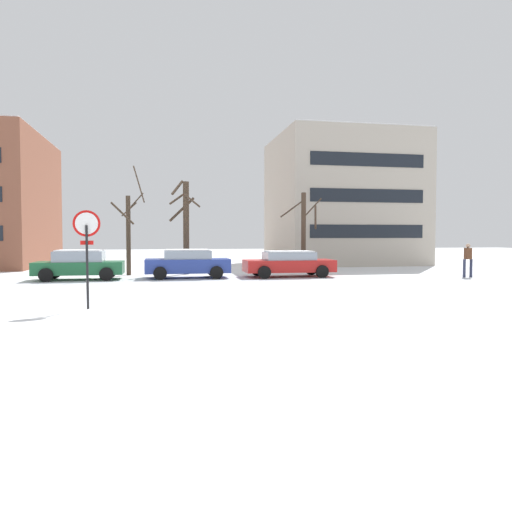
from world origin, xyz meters
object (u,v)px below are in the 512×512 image
object	(u,v)px
parked_car_green	(80,265)
pedestrian_crossing	(468,258)
stop_sign	(87,240)
parked_car_blue	(188,263)
parked_car_red	(289,263)

from	to	relation	value
parked_car_green	pedestrian_crossing	bearing A→B (deg)	-6.92
stop_sign	parked_car_green	xyz separation A→B (m)	(-1.78, 9.81, -1.27)
parked_car_blue	stop_sign	bearing A→B (deg)	-108.92
stop_sign	parked_car_red	distance (m)	12.82
parked_car_green	stop_sign	bearing A→B (deg)	-79.72
stop_sign	parked_car_blue	xyz separation A→B (m)	(3.37, 9.84, -1.26)
parked_car_blue	parked_car_red	bearing A→B (deg)	-3.97
parked_car_green	parked_car_blue	size ratio (longest dim) A/B	0.98
stop_sign	pedestrian_crossing	xyz separation A→B (m)	(17.42, 7.48, -1.00)
parked_car_blue	pedestrian_crossing	world-z (taller)	pedestrian_crossing
parked_car_red	pedestrian_crossing	world-z (taller)	pedestrian_crossing
stop_sign	pedestrian_crossing	bearing A→B (deg)	23.24
parked_car_green	parked_car_blue	xyz separation A→B (m)	(5.15, 0.03, 0.01)
parked_car_blue	parked_car_red	world-z (taller)	parked_car_blue
parked_car_red	pedestrian_crossing	xyz separation A→B (m)	(8.89, -2.00, 0.30)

